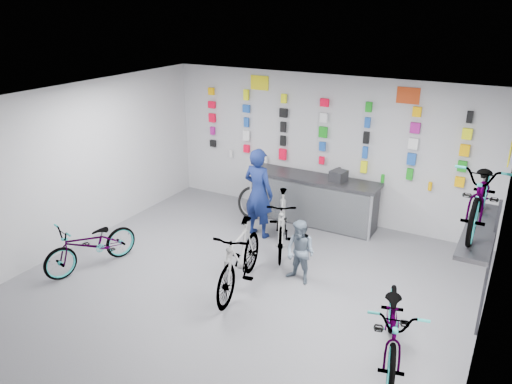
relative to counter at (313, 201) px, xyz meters
The scene contains 20 objects.
floor 3.57m from the counter, 90.00° to the right, with size 8.00×8.00×0.00m, color #535459.
ceiling 4.34m from the counter, 90.00° to the right, with size 8.00×8.00×0.00m, color white.
wall_back 1.11m from the counter, 90.00° to the left, with size 7.00×7.00×0.00m, color #B7B7BA.
wall_left 5.08m from the counter, 134.67° to the right, with size 8.00×8.00×0.00m, color #B7B7BA.
wall_right 5.08m from the counter, 45.33° to the right, with size 8.00×8.00×0.00m, color #B7B7BA.
counter is the anchor object (origin of this frame).
merch_wall 1.37m from the counter, 73.91° to the left, with size 5.57×0.08×1.56m.
wall_bracket 4.18m from the counter, 35.12° to the right, with size 0.39×1.90×2.00m.
sign_left 2.73m from the counter, 163.67° to the left, with size 0.42×0.02×0.30m, color yellow.
sign_right 2.78m from the counter, 15.36° to the left, with size 0.42×0.02×0.30m, color #C33D15.
sign_side 4.72m from the counter, 33.92° to the right, with size 0.02×0.40×0.30m, color yellow.
bike_left 4.42m from the counter, 125.59° to the right, with size 0.59×1.69×0.89m, color gray.
bike_center 2.95m from the counter, 90.09° to the right, with size 0.52×1.86×1.12m, color gray.
bike_right 4.31m from the counter, 53.35° to the right, with size 0.69×1.97×1.04m, color gray.
bike_service 1.40m from the counter, 90.74° to the right, with size 0.51×1.81×1.09m, color gray.
bike_wall 4.30m from the counter, 35.76° to the right, with size 0.63×1.80×0.95m, color gray.
clerk 1.33m from the counter, 123.14° to the right, with size 0.65×0.42×1.77m, color #101C4F.
customer 2.40m from the counter, 71.92° to the right, with size 0.53×0.41×1.08m, color slate.
spare_wheel 1.31m from the counter, 163.49° to the right, with size 0.71×0.34×0.68m.
register 0.81m from the counter, ahead, with size 0.28×0.30×0.22m, color black.
Camera 1 is at (3.60, -5.36, 4.35)m, focal length 35.00 mm.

